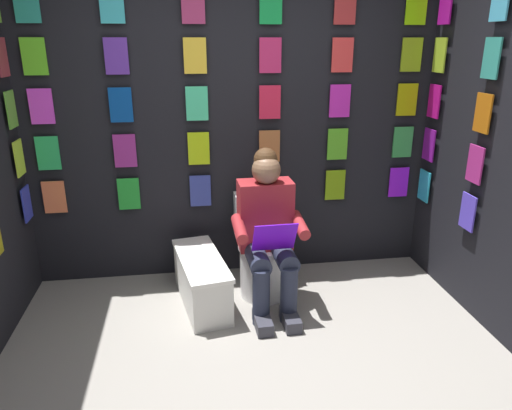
% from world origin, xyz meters
% --- Properties ---
extents(ground_plane, '(30.00, 30.00, 0.00)m').
position_xyz_m(ground_plane, '(0.00, 0.00, 0.00)').
color(ground_plane, gray).
extents(display_wall_back, '(3.37, 0.14, 2.45)m').
position_xyz_m(display_wall_back, '(0.00, -1.71, 1.23)').
color(display_wall_back, black).
rests_on(display_wall_back, ground).
extents(display_wall_left, '(0.14, 1.66, 2.45)m').
position_xyz_m(display_wall_left, '(-1.69, -0.83, 1.23)').
color(display_wall_left, black).
rests_on(display_wall_left, ground).
extents(toilet, '(0.41, 0.56, 0.77)m').
position_xyz_m(toilet, '(-0.17, -1.27, 0.33)').
color(toilet, white).
rests_on(toilet, ground).
extents(person_reading, '(0.53, 0.69, 1.19)m').
position_xyz_m(person_reading, '(-0.18, -1.04, 0.60)').
color(person_reading, maroon).
rests_on(person_reading, ground).
extents(comic_longbox_near, '(0.44, 0.86, 0.38)m').
position_xyz_m(comic_longbox_near, '(0.32, -1.11, 0.19)').
color(comic_longbox_near, white).
rests_on(comic_longbox_near, ground).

